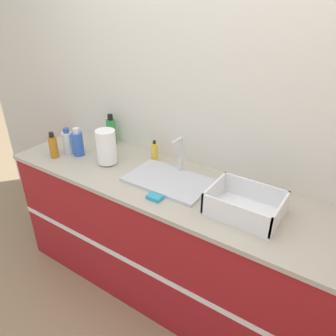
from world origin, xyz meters
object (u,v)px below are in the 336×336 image
Objects in this scene: bottle_amber at (53,146)px; bottle_blue at (78,143)px; dish_rack at (245,206)px; soap_dispenser at (155,151)px; bottle_green at (111,131)px; paper_towel_roll at (106,147)px; sink at (169,179)px; bottle_clear at (68,142)px.

bottle_blue reaches higher than bottle_amber.
bottle_amber is (-1.41, -0.12, 0.04)m from dish_rack.
dish_rack is 2.56× the size of soap_dispenser.
bottle_green is 1.15× the size of bottle_blue.
paper_towel_roll reaches higher than dish_rack.
bottle_blue reaches higher than soap_dispenser.
bottle_blue is at bearing 179.93° from dish_rack.
sink reaches higher than bottle_amber.
bottle_green is (-0.20, 0.27, -0.02)m from paper_towel_roll.
bottle_amber is (-0.39, -0.14, -0.04)m from paper_towel_roll.
paper_towel_roll is 0.34m from bottle_green.
bottle_clear is 0.10m from bottle_blue.
sink reaches higher than paper_towel_roll.
dish_rack is at bearing 0.35° from bottle_clear.
paper_towel_roll is 0.37m from bottle_clear.
bottle_clear is (-0.37, -0.03, -0.04)m from paper_towel_roll.
sink is 0.90m from bottle_amber.
bottle_blue is 1.40× the size of soap_dispenser.
soap_dispenser reaches higher than dish_rack.
soap_dispenser is at bearing 22.71° from bottle_clear.
bottle_green is at bearing 174.53° from soap_dispenser.
bottle_blue is (-1.30, 0.00, 0.05)m from dish_rack.
paper_towel_roll is 0.41m from bottle_amber.
bottle_amber is at bearing -168.72° from sink.
bottle_green reaches higher than dish_rack.
soap_dispenser is at bearing -5.47° from bottle_green.
bottle_green is at bearing 161.30° from sink.
paper_towel_roll is at bearing 20.51° from bottle_amber.
dish_rack is 1.42m from bottle_amber.
bottle_clear is 0.79× the size of bottle_green.
bottle_green is at bearing 66.07° from bottle_amber.
dish_rack is (0.53, -0.05, 0.03)m from sink.
sink is 2.15× the size of paper_towel_roll.
paper_towel_roll is at bearing 4.63° from bottle_clear.
sink is at bearing 11.28° from bottle_amber.
sink reaches higher than bottle_clear.
paper_towel_roll reaches higher than soap_dispenser.
bottle_blue is at bearing 46.65° from bottle_amber.
paper_towel_roll is at bearing -176.35° from sink.
paper_towel_roll is 1.28× the size of bottle_amber.
bottle_clear is 0.99× the size of bottle_amber.
dish_rack is (1.03, -0.02, -0.08)m from paper_towel_roll.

